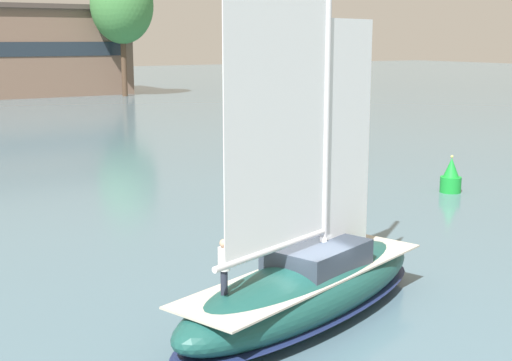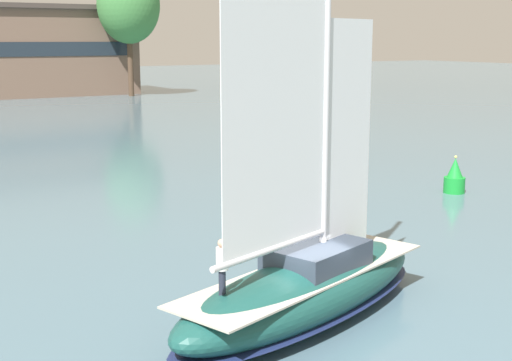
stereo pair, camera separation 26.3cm
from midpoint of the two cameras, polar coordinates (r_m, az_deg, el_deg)
name	(u,v)px [view 2 (the right image)]	position (r m, az deg, el deg)	size (l,w,h in m)	color
ground_plane	(305,319)	(23.02, 4.27, -10.98)	(400.00, 400.00, 0.00)	slate
waterfront_building	(14,50)	(116.46, -18.72, 9.82)	(36.92, 13.83, 13.77)	brown
tree_shore_center	(128,5)	(112.21, -10.10, 13.64)	(9.47, 9.47, 19.49)	#4C3828
sailboat_main	(306,282)	(22.60, 4.35, -8.11)	(11.85, 6.62, 15.69)	#194C47
channel_buoy	(455,178)	(42.43, 15.78, 0.20)	(1.21, 1.21, 2.17)	green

